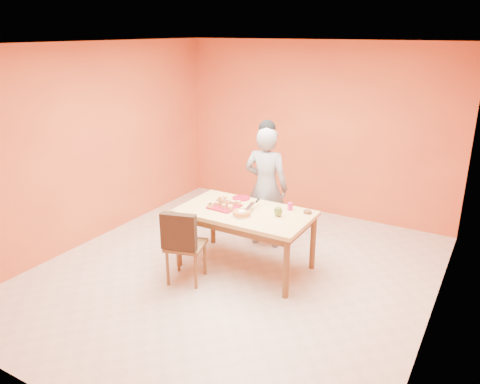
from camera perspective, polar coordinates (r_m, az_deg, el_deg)
The scene contains 17 objects.
floor at distance 5.84m, azimuth -0.84°, elevation -9.90°, with size 5.00×5.00×0.00m, color beige.
ceiling at distance 5.10m, azimuth -1.00°, elevation 17.64°, with size 5.00×5.00×0.00m, color silver.
wall_back at distance 7.50m, azimuth 9.09°, elevation 7.54°, with size 4.50×4.50×0.00m, color orange.
wall_left at distance 6.72m, azimuth -17.65°, elevation 5.51°, with size 5.00×5.00×0.00m, color orange.
wall_right at distance 4.63m, azimuth 23.70°, elevation -1.29°, with size 5.00×5.00×0.00m, color orange.
dining_table at distance 5.70m, azimuth 0.65°, elevation -3.19°, with size 1.60×0.90×0.76m.
dining_chair at distance 5.51m, azimuth -6.76°, elevation -6.28°, with size 0.54×0.60×0.93m.
pastry_pile at distance 5.76m, azimuth -1.92°, elevation -1.25°, with size 0.30×0.30×0.10m, color #E8B163, non-canonical shape.
person at distance 6.29m, azimuth 3.19°, elevation 0.59°, with size 0.61×0.40×1.66m, color gray.
pastry_platter at distance 5.78m, azimuth -1.91°, elevation -1.79°, with size 0.33×0.33×0.02m, color maroon.
red_dinner_plate at distance 6.07m, azimuth 0.15°, elevation -0.74°, with size 0.23×0.23×0.01m, color maroon.
white_cake_plate at distance 5.51m, azimuth 0.22°, elevation -2.90°, with size 0.25×0.25×0.01m, color silver.
sponge_cake at distance 5.50m, azimuth 0.22°, elevation -2.60°, with size 0.22×0.22×0.05m, color orange.
cake_server at distance 5.63m, azimuth 1.23°, elevation -1.73°, with size 0.05×0.28×0.01m, color silver.
egg_ornament at distance 5.51m, azimuth 4.68°, elevation -2.33°, with size 0.10×0.08×0.13m, color olive.
magenta_glass at distance 5.72m, azimuth 6.12°, elevation -1.75°, with size 0.06×0.06×0.09m, color #C21D6B.
checker_tin at distance 5.65m, azimuth 8.24°, elevation -2.43°, with size 0.10×0.10×0.03m, color #361E0E.
Camera 1 is at (2.64, -4.36, 2.85)m, focal length 35.00 mm.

